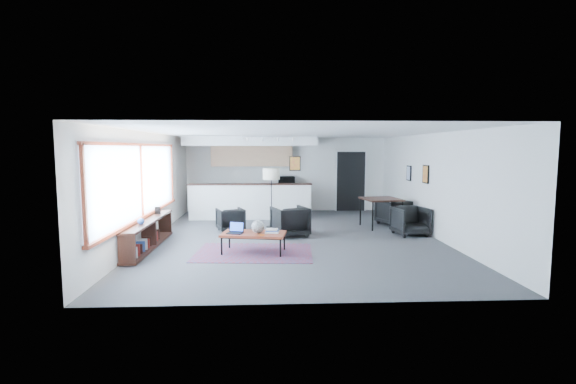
{
  "coord_description": "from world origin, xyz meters",
  "views": [
    {
      "loc": [
        -0.63,
        -10.26,
        2.22
      ],
      "look_at": [
        -0.13,
        0.4,
        1.1
      ],
      "focal_mm": 26.0,
      "sensor_mm": 36.0,
      "label": 1
    }
  ],
  "objects_px": {
    "book_stack": "(272,231)",
    "dining_chair_near": "(410,222)",
    "ceramic_pot": "(258,227)",
    "dining_table": "(381,201)",
    "armchair_right": "(290,220)",
    "dining_chair_far": "(393,213)",
    "armchair_left": "(230,219)",
    "floor_lamp": "(271,176)",
    "microwave": "(286,180)",
    "laptop": "(236,230)",
    "coffee_table": "(254,234)"
  },
  "relations": [
    {
      "from": "book_stack",
      "to": "floor_lamp",
      "type": "height_order",
      "value": "floor_lamp"
    },
    {
      "from": "armchair_right",
      "to": "dining_table",
      "type": "height_order",
      "value": "armchair_right"
    },
    {
      "from": "dining_chair_far",
      "to": "armchair_right",
      "type": "bearing_deg",
      "value": 3.35
    },
    {
      "from": "dining_chair_far",
      "to": "book_stack",
      "type": "bearing_deg",
      "value": 19.68
    },
    {
      "from": "laptop",
      "to": "dining_chair_far",
      "type": "xyz_separation_m",
      "value": [
        4.33,
        3.12,
        -0.16
      ]
    },
    {
      "from": "floor_lamp",
      "to": "ceramic_pot",
      "type": "bearing_deg",
      "value": -96.04
    },
    {
      "from": "dining_chair_near",
      "to": "microwave",
      "type": "bearing_deg",
      "value": 117.46
    },
    {
      "from": "laptop",
      "to": "dining_table",
      "type": "height_order",
      "value": "dining_table"
    },
    {
      "from": "ceramic_pot",
      "to": "dining_table",
      "type": "xyz_separation_m",
      "value": [
        3.39,
        2.76,
        0.18
      ]
    },
    {
      "from": "armchair_right",
      "to": "dining_chair_near",
      "type": "distance_m",
      "value": 3.09
    },
    {
      "from": "coffee_table",
      "to": "book_stack",
      "type": "bearing_deg",
      "value": 7.7
    },
    {
      "from": "book_stack",
      "to": "dining_chair_near",
      "type": "relative_size",
      "value": 0.47
    },
    {
      "from": "book_stack",
      "to": "floor_lamp",
      "type": "bearing_deg",
      "value": 89.86
    },
    {
      "from": "coffee_table",
      "to": "microwave",
      "type": "xyz_separation_m",
      "value": [
        0.94,
        5.68,
        0.72
      ]
    },
    {
      "from": "ceramic_pot",
      "to": "microwave",
      "type": "distance_m",
      "value": 5.8
    },
    {
      "from": "coffee_table",
      "to": "book_stack",
      "type": "distance_m",
      "value": 0.4
    },
    {
      "from": "floor_lamp",
      "to": "microwave",
      "type": "relative_size",
      "value": 2.93
    },
    {
      "from": "floor_lamp",
      "to": "armchair_right",
      "type": "bearing_deg",
      "value": -69.5
    },
    {
      "from": "coffee_table",
      "to": "dining_chair_far",
      "type": "bearing_deg",
      "value": 48.06
    },
    {
      "from": "dining_chair_near",
      "to": "microwave",
      "type": "relative_size",
      "value": 1.21
    },
    {
      "from": "book_stack",
      "to": "dining_chair_far",
      "type": "height_order",
      "value": "dining_chair_far"
    },
    {
      "from": "microwave",
      "to": "book_stack",
      "type": "bearing_deg",
      "value": -94.68
    },
    {
      "from": "dining_table",
      "to": "dining_chair_far",
      "type": "relative_size",
      "value": 1.63
    },
    {
      "from": "coffee_table",
      "to": "armchair_right",
      "type": "bearing_deg",
      "value": 72.6
    },
    {
      "from": "dining_chair_near",
      "to": "ceramic_pot",
      "type": "bearing_deg",
      "value": -165.81
    },
    {
      "from": "floor_lamp",
      "to": "laptop",
      "type": "bearing_deg",
      "value": -105.03
    },
    {
      "from": "coffee_table",
      "to": "armchair_right",
      "type": "distance_m",
      "value": 1.88
    },
    {
      "from": "coffee_table",
      "to": "armchair_left",
      "type": "bearing_deg",
      "value": 116.32
    },
    {
      "from": "armchair_right",
      "to": "floor_lamp",
      "type": "bearing_deg",
      "value": -88.71
    },
    {
      "from": "floor_lamp",
      "to": "microwave",
      "type": "height_order",
      "value": "floor_lamp"
    },
    {
      "from": "coffee_table",
      "to": "armchair_left",
      "type": "height_order",
      "value": "armchair_left"
    },
    {
      "from": "dining_chair_far",
      "to": "ceramic_pot",
      "type": "bearing_deg",
      "value": 17.49
    },
    {
      "from": "book_stack",
      "to": "dining_chair_far",
      "type": "bearing_deg",
      "value": 41.4
    },
    {
      "from": "dining_table",
      "to": "dining_chair_near",
      "type": "distance_m",
      "value": 1.26
    },
    {
      "from": "coffee_table",
      "to": "dining_chair_near",
      "type": "bearing_deg",
      "value": 32.26
    },
    {
      "from": "dining_chair_near",
      "to": "book_stack",
      "type": "bearing_deg",
      "value": -164.24
    },
    {
      "from": "armchair_left",
      "to": "armchair_right",
      "type": "bearing_deg",
      "value": 136.01
    },
    {
      "from": "book_stack",
      "to": "microwave",
      "type": "relative_size",
      "value": 0.57
    },
    {
      "from": "ceramic_pot",
      "to": "armchair_left",
      "type": "height_order",
      "value": "ceramic_pot"
    },
    {
      "from": "dining_table",
      "to": "armchair_left",
      "type": "bearing_deg",
      "value": -175.29
    },
    {
      "from": "dining_chair_near",
      "to": "armchair_right",
      "type": "bearing_deg",
      "value": 170.15
    },
    {
      "from": "laptop",
      "to": "dining_chair_far",
      "type": "bearing_deg",
      "value": 51.2
    },
    {
      "from": "dining_table",
      "to": "dining_chair_far",
      "type": "distance_m",
      "value": 0.73
    },
    {
      "from": "armchair_left",
      "to": "dining_chair_near",
      "type": "height_order",
      "value": "dining_chair_near"
    },
    {
      "from": "floor_lamp",
      "to": "dining_chair_near",
      "type": "relative_size",
      "value": 2.42
    },
    {
      "from": "dining_table",
      "to": "dining_chair_near",
      "type": "bearing_deg",
      "value": -66.74
    },
    {
      "from": "armchair_right",
      "to": "dining_chair_far",
      "type": "relative_size",
      "value": 1.21
    },
    {
      "from": "book_stack",
      "to": "armchair_right",
      "type": "relative_size",
      "value": 0.38
    },
    {
      "from": "coffee_table",
      "to": "armchair_left",
      "type": "relative_size",
      "value": 2.09
    },
    {
      "from": "armchair_left",
      "to": "microwave",
      "type": "bearing_deg",
      "value": -136.27
    }
  ]
}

